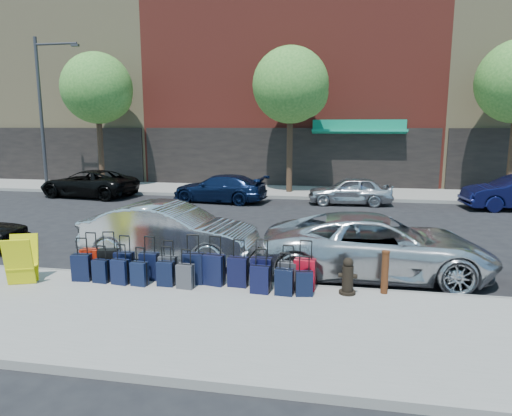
% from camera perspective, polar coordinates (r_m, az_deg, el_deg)
% --- Properties ---
extents(ground, '(120.00, 120.00, 0.00)m').
position_cam_1_polar(ground, '(14.66, -1.99, -3.68)').
color(ground, black).
rests_on(ground, ground).
extents(sidewalk_near, '(60.00, 4.00, 0.15)m').
position_cam_1_polar(sidewalk_near, '(8.72, -11.51, -13.29)').
color(sidewalk_near, gray).
rests_on(sidewalk_near, ground).
extents(sidewalk_far, '(60.00, 4.00, 0.15)m').
position_cam_1_polar(sidewalk_far, '(24.33, 3.11, 2.09)').
color(sidewalk_far, gray).
rests_on(sidewalk_far, ground).
extents(curb_near, '(60.00, 0.08, 0.15)m').
position_cam_1_polar(curb_near, '(10.49, -7.35, -9.06)').
color(curb_near, gray).
rests_on(curb_near, ground).
extents(curb_far, '(60.00, 0.08, 0.15)m').
position_cam_1_polar(curb_far, '(22.35, 2.44, 1.37)').
color(curb_far, gray).
rests_on(curb_far, ground).
extents(building_left, '(15.00, 12.12, 16.00)m').
position_cam_1_polar(building_left, '(37.42, -21.15, 16.44)').
color(building_left, '#99865D').
rests_on(building_left, ground).
extents(building_center, '(17.00, 12.85, 20.00)m').
position_cam_1_polar(building_center, '(32.67, 5.25, 21.62)').
color(building_center, maroon).
rests_on(building_center, ground).
extents(tree_left, '(3.80, 3.80, 7.27)m').
position_cam_1_polar(tree_left, '(26.80, -18.97, 13.75)').
color(tree_left, black).
rests_on(tree_left, sidewalk_far).
extents(tree_center, '(3.80, 3.80, 7.27)m').
position_cam_1_polar(tree_center, '(23.59, 4.68, 14.81)').
color(tree_center, black).
rests_on(tree_center, sidewalk_far).
extents(streetlight, '(2.59, 0.18, 8.00)m').
position_cam_1_polar(streetlight, '(27.72, -25.01, 11.67)').
color(streetlight, '#333338').
rests_on(streetlight, sidewalk_far).
extents(suitcase_front_0, '(0.43, 0.25, 1.01)m').
position_cam_1_polar(suitcase_front_0, '(11.09, -19.94, -6.41)').
color(suitcase_front_0, '#A91C0A').
rests_on(suitcase_front_0, sidewalk_near).
extents(suitcase_front_1, '(0.47, 0.32, 1.04)m').
position_cam_1_polar(suitcase_front_1, '(10.88, -17.90, -6.54)').
color(suitcase_front_1, black).
rests_on(suitcase_front_1, sidewalk_near).
extents(suitcase_front_2, '(0.41, 0.23, 0.99)m').
position_cam_1_polar(suitcase_front_2, '(10.64, -16.13, -6.92)').
color(suitcase_front_2, black).
rests_on(suitcase_front_2, sidewalk_near).
extents(suitcase_front_3, '(0.41, 0.23, 0.98)m').
position_cam_1_polar(suitcase_front_3, '(10.47, -13.18, -7.08)').
color(suitcase_front_3, black).
rests_on(suitcase_front_3, sidewalk_near).
extents(suitcase_front_4, '(0.39, 0.22, 0.92)m').
position_cam_1_polar(suitcase_front_4, '(10.26, -10.94, -7.47)').
color(suitcase_front_4, '#35353A').
rests_on(suitcase_front_4, sidewalk_near).
extents(suitcase_front_5, '(0.47, 0.29, 1.08)m').
position_cam_1_polar(suitcase_front_5, '(10.04, -7.91, -7.48)').
color(suitcase_front_5, black).
rests_on(suitcase_front_5, sidewalk_near).
extents(suitcase_front_6, '(0.48, 0.32, 1.07)m').
position_cam_1_polar(suitcase_front_6, '(9.91, -5.27, -7.69)').
color(suitcase_front_6, black).
rests_on(suitcase_front_6, sidewalk_near).
extents(suitcase_front_7, '(0.44, 0.26, 1.01)m').
position_cam_1_polar(suitcase_front_7, '(9.79, -2.26, -7.97)').
color(suitcase_front_7, black).
rests_on(suitcase_front_7, sidewalk_near).
extents(suitcase_front_8, '(0.44, 0.24, 1.05)m').
position_cam_1_polar(suitcase_front_8, '(9.67, 0.65, -8.13)').
color(suitcase_front_8, black).
rests_on(suitcase_front_8, sidewalk_near).
extents(suitcase_front_9, '(0.40, 0.23, 0.93)m').
position_cam_1_polar(suitcase_front_9, '(9.67, 3.94, -8.37)').
color(suitcase_front_9, '#333337').
rests_on(suitcase_front_9, sidewalk_near).
extents(suitcase_front_10, '(0.46, 0.28, 1.05)m').
position_cam_1_polar(suitcase_front_10, '(9.63, 6.12, -8.26)').
color(suitcase_front_10, '#AB0B1B').
rests_on(suitcase_front_10, sidewalk_near).
extents(suitcase_back_0, '(0.43, 0.27, 0.96)m').
position_cam_1_polar(suitcase_back_0, '(10.85, -20.93, -6.93)').
color(suitcase_back_0, black).
rests_on(suitcase_back_0, sidewalk_near).
extents(suitcase_back_1, '(0.36, 0.23, 0.82)m').
position_cam_1_polar(suitcase_back_1, '(10.59, -18.80, -7.46)').
color(suitcase_back_1, black).
rests_on(suitcase_back_1, sidewalk_near).
extents(suitcase_back_2, '(0.40, 0.27, 0.88)m').
position_cam_1_polar(suitcase_back_2, '(10.35, -16.59, -7.63)').
color(suitcase_back_2, black).
rests_on(suitcase_back_2, sidewalk_near).
extents(suitcase_back_3, '(0.37, 0.25, 0.84)m').
position_cam_1_polar(suitcase_back_3, '(10.16, -14.37, -7.95)').
color(suitcase_back_3, black).
rests_on(suitcase_back_3, sidewalk_near).
extents(suitcase_back_4, '(0.36, 0.21, 0.86)m').
position_cam_1_polar(suitcase_back_4, '(10.02, -11.20, -8.04)').
color(suitcase_back_4, black).
rests_on(suitcase_back_4, sidewalk_near).
extents(suitcase_back_5, '(0.37, 0.23, 0.84)m').
position_cam_1_polar(suitcase_back_5, '(9.80, -8.82, -8.42)').
color(suitcase_back_5, '#3A393E').
rests_on(suitcase_back_5, sidewalk_near).
extents(suitcase_back_8, '(0.40, 0.25, 0.92)m').
position_cam_1_polar(suitcase_back_8, '(9.42, 0.52, -8.89)').
color(suitcase_back_8, black).
rests_on(suitcase_back_8, sidewalk_near).
extents(suitcase_back_9, '(0.38, 0.23, 0.87)m').
position_cam_1_polar(suitcase_back_9, '(9.34, 3.54, -9.20)').
color(suitcase_back_9, black).
rests_on(suitcase_back_9, sidewalk_near).
extents(suitcase_back_10, '(0.37, 0.25, 0.81)m').
position_cam_1_polar(suitcase_back_10, '(9.34, 6.04, -9.36)').
color(suitcase_back_10, black).
rests_on(suitcase_back_10, sidewalk_near).
extents(fire_hydrant, '(0.39, 0.34, 0.76)m').
position_cam_1_polar(fire_hydrant, '(9.54, 11.40, -8.47)').
color(fire_hydrant, black).
rests_on(fire_hydrant, sidewalk_near).
extents(bollard, '(0.16, 0.16, 0.89)m').
position_cam_1_polar(bollard, '(9.71, 15.82, -7.65)').
color(bollard, '#38190C').
rests_on(bollard, sidewalk_near).
extents(display_rack, '(0.76, 0.80, 1.03)m').
position_cam_1_polar(display_rack, '(11.14, -27.26, -5.84)').
color(display_rack, yellow).
rests_on(display_rack, sidewalk_near).
extents(car_near_1, '(4.71, 1.89, 1.52)m').
position_cam_1_polar(car_near_1, '(12.22, -10.68, -3.02)').
color(car_near_1, '#B5B7BC').
rests_on(car_near_1, ground).
extents(car_near_2, '(5.42, 2.67, 1.48)m').
position_cam_1_polar(car_near_2, '(11.16, 14.93, -4.58)').
color(car_near_2, silver).
rests_on(car_near_2, ground).
extents(car_far_0, '(5.11, 2.85, 1.35)m').
position_cam_1_polar(car_far_0, '(24.31, -20.19, 2.89)').
color(car_far_0, black).
rests_on(car_far_0, ground).
extents(car_far_1, '(4.63, 2.34, 1.29)m').
position_cam_1_polar(car_far_1, '(21.35, -4.58, 2.46)').
color(car_far_1, '#0D193A').
rests_on(car_far_1, ground).
extents(car_far_2, '(3.81, 1.69, 1.27)m').
position_cam_1_polar(car_far_2, '(21.04, 11.68, 2.15)').
color(car_far_2, silver).
rests_on(car_far_2, ground).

